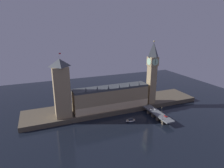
% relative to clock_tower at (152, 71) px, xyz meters
% --- Properties ---
extents(ground_plane, '(400.00, 400.00, 0.00)m').
position_rel_clock_tower_xyz_m(ground_plane, '(-43.38, -25.98, -46.51)').
color(ground_plane, black).
extents(embankment, '(220.00, 42.00, 5.27)m').
position_rel_clock_tower_xyz_m(embankment, '(-43.38, 13.02, -43.88)').
color(embankment, brown).
rests_on(embankment, ground_plane).
extents(parliament_hall, '(89.66, 17.96, 32.04)m').
position_rel_clock_tower_xyz_m(parliament_hall, '(-52.43, 3.32, -27.94)').
color(parliament_hall, tan).
rests_on(parliament_hall, embankment).
extents(clock_tower, '(11.08, 11.19, 77.72)m').
position_rel_clock_tower_xyz_m(clock_tower, '(0.00, 0.00, 0.00)').
color(clock_tower, tan).
rests_on(clock_tower, embankment).
extents(victoria_tower, '(16.55, 16.55, 68.58)m').
position_rel_clock_tower_xyz_m(victoria_tower, '(-108.49, 3.63, -9.81)').
color(victoria_tower, tan).
rests_on(victoria_tower, embankment).
extents(bridge, '(10.18, 46.00, 6.19)m').
position_rel_clock_tower_xyz_m(bridge, '(-10.14, -30.98, -42.41)').
color(bridge, slate).
rests_on(bridge, ground_plane).
extents(car_northbound_lead, '(1.84, 4.76, 1.51)m').
position_rel_clock_tower_xyz_m(car_northbound_lead, '(-12.38, -20.21, -39.62)').
color(car_northbound_lead, silver).
rests_on(car_northbound_lead, bridge).
extents(car_southbound_lead, '(2.02, 3.95, 1.37)m').
position_rel_clock_tower_xyz_m(car_southbound_lead, '(-7.90, -41.81, -39.68)').
color(car_southbound_lead, red).
rests_on(car_southbound_lead, bridge).
extents(car_southbound_trail, '(1.87, 4.10, 1.45)m').
position_rel_clock_tower_xyz_m(car_southbound_trail, '(-7.90, -21.73, -39.65)').
color(car_southbound_trail, silver).
rests_on(car_southbound_trail, bridge).
extents(pedestrian_near_rail, '(0.38, 0.38, 1.74)m').
position_rel_clock_tower_xyz_m(pedestrian_near_rail, '(-14.62, -46.67, -39.40)').
color(pedestrian_near_rail, black).
rests_on(pedestrian_near_rail, bridge).
extents(pedestrian_mid_walk, '(0.38, 0.38, 1.78)m').
position_rel_clock_tower_xyz_m(pedestrian_mid_walk, '(-5.66, -32.47, -39.38)').
color(pedestrian_mid_walk, black).
rests_on(pedestrian_mid_walk, bridge).
extents(street_lamp_near, '(1.34, 0.60, 5.97)m').
position_rel_clock_tower_xyz_m(street_lamp_near, '(-15.02, -45.70, -36.58)').
color(street_lamp_near, '#2D3333').
rests_on(street_lamp_near, bridge).
extents(street_lamp_mid, '(1.34, 0.60, 5.99)m').
position_rel_clock_tower_xyz_m(street_lamp_mid, '(-5.26, -30.98, -36.57)').
color(street_lamp_mid, '#2D3333').
rests_on(street_lamp_mid, bridge).
extents(street_lamp_far, '(1.34, 0.60, 7.07)m').
position_rel_clock_tower_xyz_m(street_lamp_far, '(-15.02, -16.26, -35.91)').
color(street_lamp_far, '#2D3333').
rests_on(street_lamp_far, bridge).
extents(boat_upstream, '(11.16, 5.16, 3.42)m').
position_rel_clock_tower_xyz_m(boat_upstream, '(-41.99, -27.06, -45.26)').
color(boat_upstream, white).
rests_on(boat_upstream, ground_plane).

